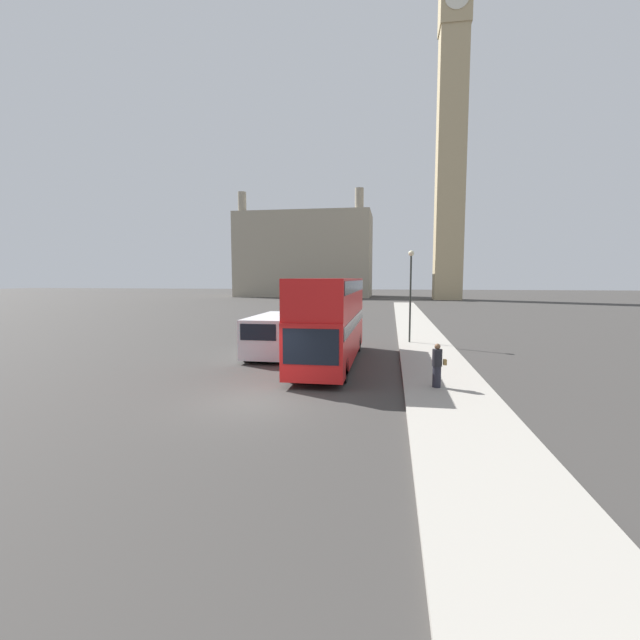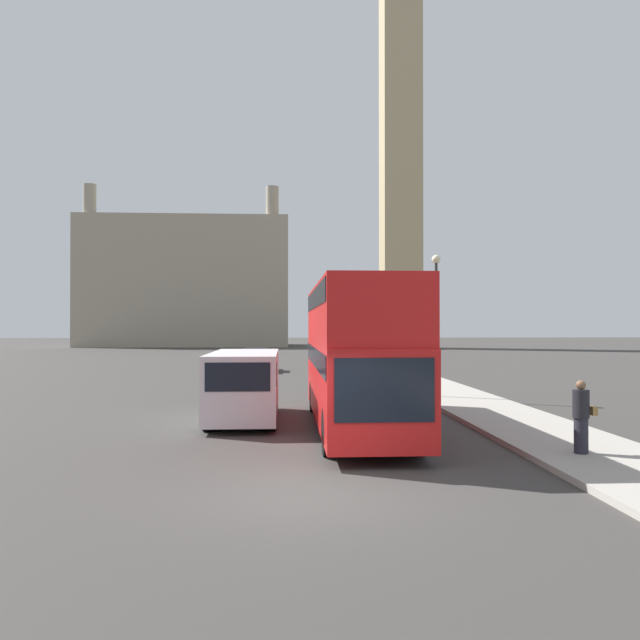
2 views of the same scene
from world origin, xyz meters
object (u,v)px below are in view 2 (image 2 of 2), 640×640
clock_tower (400,98)px  white_van (244,384)px  red_double_decker_bus (356,349)px  pedestrian (581,417)px  street_lamp (436,304)px  parked_sedan (256,361)px

clock_tower → white_van: clock_tower is taller
clock_tower → red_double_decker_bus: (-13.94, -67.45, -32.49)m
pedestrian → clock_tower: bearing=82.7°
red_double_decker_bus → white_van: size_ratio=1.83×
street_lamp → red_double_decker_bus: bearing=-120.6°
parked_sedan → white_van: bearing=-88.3°
street_lamp → white_van: bearing=-145.0°
white_van → street_lamp: bearing=35.0°
red_double_decker_bus → white_van: bearing=153.0°
clock_tower → red_double_decker_bus: size_ratio=6.28×
clock_tower → white_van: bearing=-104.8°
clock_tower → white_van: 75.85m
white_van → street_lamp: (7.57, 5.31, 2.79)m
red_double_decker_bus → street_lamp: bearing=59.4°
red_double_decker_bus → pedestrian: 6.66m
white_van → pedestrian: white_van is taller
parked_sedan → pedestrian: bearing=-72.8°
clock_tower → pedestrian: clock_tower is taller
clock_tower → parked_sedan: 58.28m
clock_tower → parked_sedan: bearing=-112.4°
parked_sedan → street_lamp: bearing=-63.8°
white_van → parked_sedan: (-0.67, 22.07, -0.50)m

